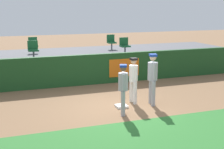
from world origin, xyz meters
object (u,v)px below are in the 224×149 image
Objects in this scene: first_base at (121,106)px; seat_back_left at (33,44)px; seat_front_left at (33,49)px; player_coach_visitor at (152,76)px; player_fielder_home at (133,77)px; seat_back_right at (111,41)px; player_runner_visitor at (123,86)px; seat_front_right at (125,45)px.

seat_back_left reaches higher than first_base.
seat_front_left reaches higher than first_base.
player_coach_visitor is 7.81m from seat_back_left.
player_coach_visitor is (0.57, -0.43, 0.10)m from player_fielder_home.
seat_front_left is 4.90m from seat_back_right.
first_base is 1.21m from player_runner_visitor.
player_runner_visitor is 2.02× the size of seat_back_right.
seat_front_right is at bearing -0.00° from seat_front_left.
player_coach_visitor is at bearing -63.57° from seat_back_left.
player_runner_visitor is at bearing -107.59° from first_base.
player_coach_visitor is at bearing -54.76° from seat_front_left.
first_base is 5.77m from seat_front_right.
seat_front_left reaches higher than player_coach_visitor.
player_runner_visitor is 6.34m from seat_front_right.
player_coach_visitor is (1.41, 0.66, 0.11)m from player_runner_visitor.
seat_back_right is at bearing 73.26° from first_base.
player_fielder_home is (0.61, 0.36, 0.95)m from first_base.
player_fielder_home is at bearing -56.98° from seat_front_left.
player_coach_visitor reaches higher than player_runner_visitor.
seat_front_right is at bearing -21.95° from seat_back_left.
seat_back_right is at bearing -175.16° from player_coach_visitor.
seat_front_left and seat_back_left have the same top height.
first_base is at bearing -106.74° from seat_back_right.
player_runner_visitor is at bearing -74.88° from seat_back_left.
seat_back_right reaches higher than player_coach_visitor.
player_coach_visitor is at bearing -3.42° from first_base.
seat_front_left is (-2.25, 5.84, 0.61)m from player_runner_visitor.
player_runner_visitor is 8.00m from seat_back_right.
player_fielder_home is 7.19m from seat_back_left.
first_base is 0.24× the size of player_runner_visitor.
seat_front_right is (2.40, 5.84, 0.61)m from player_runner_visitor.
seat_front_left is at bearing -151.12° from player_fielder_home.
seat_front_left is (-2.48, 5.11, 1.55)m from first_base.
seat_back_right reaches higher than first_base.
seat_back_right is at bearing -0.00° from seat_back_left.
player_coach_visitor is at bearing -97.36° from seat_back_right.
seat_front_right is 1.00× the size of seat_back_right.
seat_back_right is at bearing 163.22° from player_fielder_home.
player_fielder_home is at bearing -102.65° from seat_back_right.
seat_back_left is (-2.29, 6.91, 1.55)m from first_base.
player_coach_visitor is 2.24× the size of seat_back_left.
player_runner_visitor reaches higher than first_base.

